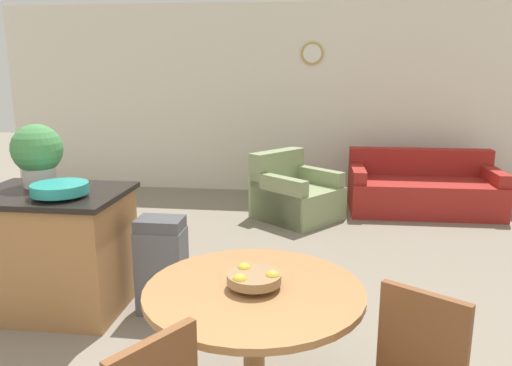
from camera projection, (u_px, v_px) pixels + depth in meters
name	position (u px, v px, depth m)	size (l,w,h in m)	color
wall_back	(270.00, 100.00, 7.22)	(8.00, 0.09, 2.70)	silver
dining_table	(254.00, 320.00, 2.49)	(1.09, 1.09, 0.75)	#9E6B3D
fruit_bowl	(254.00, 278.00, 2.44)	(0.27, 0.27, 0.10)	olive
kitchen_island	(55.00, 250.00, 3.76)	(1.09, 0.82, 0.92)	#9E6B3D
teal_bowl	(60.00, 189.00, 3.50)	(0.39, 0.39, 0.10)	teal
potted_plant	(37.00, 153.00, 3.77)	(0.38, 0.38, 0.48)	beige
trash_bin	(162.00, 266.00, 3.73)	(0.35, 0.25, 0.73)	#56565B
couch	(423.00, 190.00, 6.39)	(1.85, 0.93, 0.76)	maroon
armchair	(295.00, 196.00, 6.09)	(1.19, 1.18, 0.80)	gray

